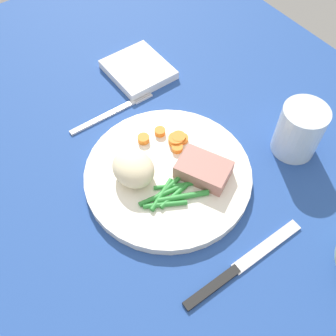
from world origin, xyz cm
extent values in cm
cube|color=#234793|center=(0.00, 0.00, 1.00)|extent=(120.00, 90.00, 2.00)
cylinder|color=white|center=(1.07, -1.25, 2.80)|extent=(26.22, 26.22, 1.60)
cube|color=#B2756B|center=(4.61, 2.88, 4.88)|extent=(9.41, 8.29, 2.56)
ellipsoid|color=beige|center=(-1.29, -5.97, 5.76)|extent=(7.20, 6.01, 4.33)
cylinder|color=orange|center=(-6.26, -0.96, 4.12)|extent=(1.94, 1.94, 1.03)
cylinder|color=orange|center=(-5.98, 2.13, 4.07)|extent=(1.81, 1.81, 0.95)
cylinder|color=orange|center=(-2.94, 3.18, 4.20)|extent=(2.48, 2.48, 1.21)
cylinder|color=orange|center=(-2.60, 4.29, 4.03)|extent=(1.90, 1.90, 0.87)
cylinder|color=orange|center=(-2.96, 3.75, 4.23)|extent=(2.31, 2.31, 1.26)
cylinder|color=orange|center=(-1.58, 2.44, 4.06)|extent=(1.83, 1.83, 0.92)
cylinder|color=#2D8C38|center=(4.09, -4.76, 3.97)|extent=(1.77, 7.03, 0.75)
cylinder|color=#2D8C38|center=(6.25, -2.18, 4.04)|extent=(3.99, 7.44, 0.88)
cylinder|color=#2D8C38|center=(5.31, -3.17, 3.97)|extent=(1.69, 5.67, 0.75)
cylinder|color=#2D8C38|center=(3.90, -2.01, 3.92)|extent=(3.54, 6.01, 0.64)
cylinder|color=#2D8C38|center=(5.74, -5.11, 3.97)|extent=(3.82, 6.04, 0.73)
cylinder|color=#2D8C38|center=(3.45, -2.06, 3.97)|extent=(1.92, 6.36, 0.75)
cylinder|color=#2D8C38|center=(4.07, -4.56, 3.99)|extent=(3.32, 5.71, 0.77)
cube|color=silver|center=(-15.90, -3.25, 2.20)|extent=(1.00, 13.00, 0.40)
cube|color=silver|center=(-16.50, 5.05, 2.20)|extent=(0.24, 3.60, 0.40)
cube|color=silver|center=(-16.10, 5.05, 2.20)|extent=(0.24, 3.60, 0.40)
cube|color=silver|center=(-15.70, 5.05, 2.20)|extent=(0.24, 3.60, 0.40)
cube|color=silver|center=(-15.30, 5.05, 2.20)|extent=(0.24, 3.60, 0.40)
cube|color=black|center=(18.84, -6.75, 2.20)|extent=(1.30, 9.00, 0.64)
cube|color=silver|center=(18.84, 3.25, 2.20)|extent=(1.70, 12.00, 0.40)
cylinder|color=silver|center=(8.33, 19.14, 6.48)|extent=(7.23, 7.23, 8.95)
cylinder|color=silver|center=(8.33, 19.14, 4.66)|extent=(6.65, 6.65, 5.33)
cube|color=white|center=(-22.09, 8.22, 2.81)|extent=(12.09, 10.83, 1.61)
camera|label=1|loc=(28.71, -21.00, 53.84)|focal=41.64mm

